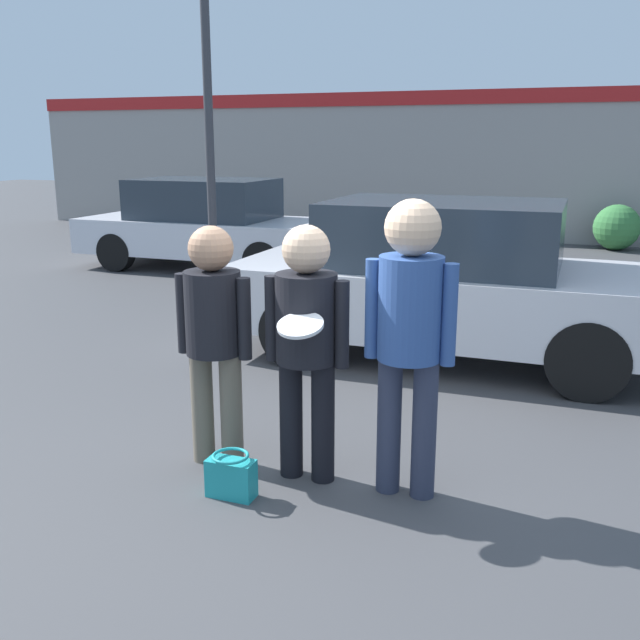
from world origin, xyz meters
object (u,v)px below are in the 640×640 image
Objects in this scene: parked_car_near at (448,281)px; parked_car_far at (208,225)px; handbag at (231,476)px; street_lamp at (227,32)px; person_left at (214,326)px; person_right at (410,321)px; shrub at (617,227)px; person_middle_with_frisbee at (306,331)px.

parked_car_near is 6.06m from parked_car_far.
handbag is (-0.68, -3.40, -0.65)m from parked_car_near.
handbag is at bearing -63.28° from street_lamp.
parked_car_far is (-3.78, 6.73, -0.22)m from person_left.
person_right is (1.30, 0.02, 0.15)m from person_left.
parked_car_near is 8.62m from shrub.
street_lamp reaches higher than person_middle_with_frisbee.
street_lamp reaches higher than parked_car_far.
handbag is at bearing -60.23° from parked_car_far.
street_lamp is at bearing -127.83° from shrub.
parked_car_far is at bearing 127.02° from street_lamp.
person_left is 0.97m from handbag.
shrub reaches higher than handbag.
person_left is 0.29× the size of street_lamp.
person_middle_with_frisbee is 5.51× the size of handbag.
street_lamp is 6.71m from handbag.
parked_car_near is 0.98× the size of parked_car_far.
parked_car_far is 14.60× the size of handbag.
person_left reaches higher than shrub.
person_middle_with_frisbee is at bearing -96.48° from parked_car_near.
person_left is 0.89× the size of person_right.
shrub is (2.85, 11.41, -0.51)m from person_left.
street_lamp reaches higher than shrub.
shrub is at bearing 77.87° from handbag.
parked_car_near is (0.99, 3.00, -0.18)m from person_left.
person_left is at bearing -179.98° from person_middle_with_frisbee.
parked_car_far is at bearing 141.93° from parked_car_near.
person_middle_with_frisbee is 1.01m from handbag.
handbag is (-0.34, -0.41, -0.86)m from person_middle_with_frisbee.
street_lamp is at bearing 121.73° from person_middle_with_frisbee.
person_right is 0.42× the size of parked_car_far.
parked_car_near is 4.62m from street_lamp.
street_lamp is 6.17× the size of shrub.
person_right is 8.43m from parked_car_far.
handbag is at bearing -130.16° from person_middle_with_frisbee.
person_middle_with_frisbee is 11.63m from shrub.
shrub is at bearing 79.11° from person_middle_with_frisbee.
handbag is (-2.54, -11.81, -0.32)m from shrub.
parked_car_near reaches higher than handbag.
parked_car_far is (-4.77, 3.74, -0.04)m from parked_car_near.
person_middle_with_frisbee reaches higher than parked_car_near.
person_middle_with_frisbee reaches higher than parked_car_far.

